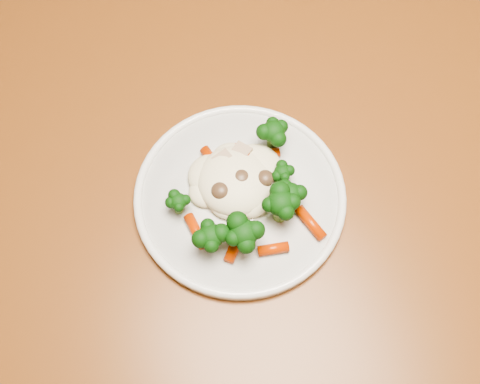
{
  "coord_description": "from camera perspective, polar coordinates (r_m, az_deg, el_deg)",
  "views": [
    {
      "loc": [
        -0.11,
        -0.64,
        1.39
      ],
      "look_at": [
        -0.01,
        -0.36,
        0.77
      ],
      "focal_mm": 45.0,
      "sensor_mm": 36.0,
      "label": 1
    }
  ],
  "objects": [
    {
      "name": "dining_table",
      "position": [
        0.8,
        -4.26,
        -2.43
      ],
      "size": [
        1.47,
        1.27,
        0.75
      ],
      "rotation": [
        0.0,
        0.0,
        0.43
      ],
      "color": "brown",
      "rests_on": "ground"
    },
    {
      "name": "meal",
      "position": [
        0.67,
        0.57,
        -0.0
      ],
      "size": [
        0.17,
        0.16,
        0.05
      ],
      "color": "#FFF4CB",
      "rests_on": "plate"
    },
    {
      "name": "plate",
      "position": [
        0.7,
        0.0,
        -0.51
      ],
      "size": [
        0.24,
        0.24,
        0.01
      ],
      "primitive_type": "cylinder",
      "color": "white",
      "rests_on": "dining_table"
    }
  ]
}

